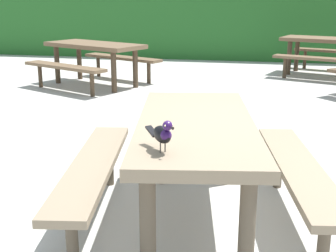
# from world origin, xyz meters

# --- Properties ---
(ground_plane) EXTENTS (60.00, 60.00, 0.00)m
(ground_plane) POSITION_xyz_m (0.00, 0.00, 0.00)
(ground_plane) COLOR #B7B5AD
(hedge_wall) EXTENTS (28.00, 2.24, 1.81)m
(hedge_wall) POSITION_xyz_m (0.00, 9.19, 0.91)
(hedge_wall) COLOR #235B23
(hedge_wall) RESTS_ON ground
(picnic_table_foreground) EXTENTS (1.94, 1.97, 0.74)m
(picnic_table_foreground) POSITION_xyz_m (-0.33, -0.27, 0.56)
(picnic_table_foreground) COLOR #84725B
(picnic_table_foreground) RESTS_ON ground
(bird_grackle) EXTENTS (0.20, 0.23, 0.18)m
(bird_grackle) POSITION_xyz_m (-0.40, -0.94, 0.84)
(bird_grackle) COLOR black
(bird_grackle) RESTS_ON picnic_table_foreground
(picnic_table_mid_left) EXTENTS (2.26, 2.25, 0.74)m
(picnic_table_mid_left) POSITION_xyz_m (-2.82, 4.42, 0.56)
(picnic_table_mid_left) COLOR brown
(picnic_table_mid_left) RESTS_ON ground
(picnic_table_far_centre) EXTENTS (2.17, 2.16, 0.74)m
(picnic_table_far_centre) POSITION_xyz_m (1.33, 6.32, 0.56)
(picnic_table_far_centre) COLOR brown
(picnic_table_far_centre) RESTS_ON ground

